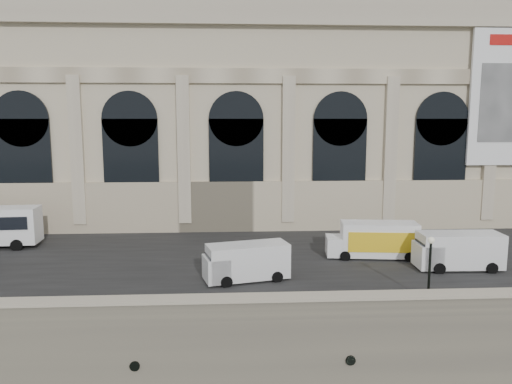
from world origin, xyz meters
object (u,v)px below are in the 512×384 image
(van_b, at_px, (243,262))
(lamp_right, at_px, (430,269))
(box_truck, at_px, (374,240))
(van_c, at_px, (454,251))

(van_b, bearing_deg, lamp_right, -21.79)
(lamp_right, bearing_deg, box_truck, 93.47)
(van_b, xyz_separation_m, van_c, (15.64, 1.75, 0.10))
(box_truck, bearing_deg, van_b, -154.09)
(van_c, bearing_deg, van_b, -173.61)
(van_b, relative_size, box_truck, 0.83)
(box_truck, relative_size, lamp_right, 1.82)
(box_truck, xyz_separation_m, lamp_right, (0.58, -9.63, 0.56))
(box_truck, distance_m, lamp_right, 9.67)
(box_truck, bearing_deg, van_c, -34.12)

